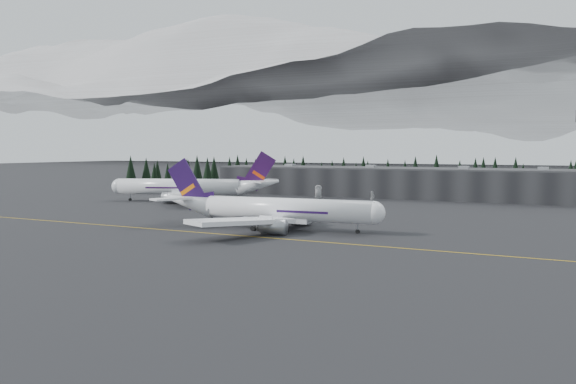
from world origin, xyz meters
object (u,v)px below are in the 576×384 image
at_px(jet_main, 268,209).
at_px(gse_vehicle_a, 318,197).
at_px(jet_parked, 194,187).
at_px(terminal, 393,182).
at_px(gse_vehicle_b, 373,199).

height_order(jet_main, gse_vehicle_a, jet_main).
bearing_deg(jet_parked, gse_vehicle_a, -162.38).
relative_size(terminal, jet_parked, 2.45).
height_order(terminal, gse_vehicle_a, terminal).
xyz_separation_m(jet_main, gse_vehicle_b, (-0.09, 89.54, -4.47)).
distance_m(jet_main, gse_vehicle_a, 90.62).
distance_m(gse_vehicle_a, gse_vehicle_b, 22.91).
height_order(jet_parked, gse_vehicle_a, jet_parked).
bearing_deg(jet_main, gse_vehicle_b, 84.92).
relative_size(terminal, jet_main, 2.59).
bearing_deg(jet_parked, jet_main, 117.41).
height_order(jet_main, gse_vehicle_b, jet_main).
xyz_separation_m(jet_parked, gse_vehicle_a, (39.92, 32.03, -4.83)).
height_order(terminal, jet_parked, jet_parked).
relative_size(jet_main, gse_vehicle_a, 10.77).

